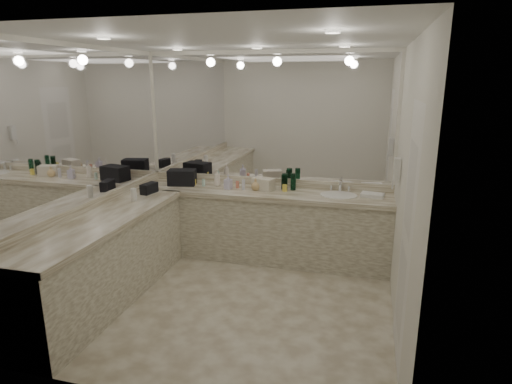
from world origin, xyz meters
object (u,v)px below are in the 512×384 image
(wall_phone, at_px, (397,170))
(soap_bottle_c, at_px, (256,184))
(cream_cosmetic_case, at_px, (263,184))
(black_toiletry_bag, at_px, (182,177))
(soap_bottle_a, at_px, (217,178))
(soap_bottle_b, at_px, (228,182))
(sink, at_px, (339,196))
(hand_towel, at_px, (372,195))

(wall_phone, distance_m, soap_bottle_c, 1.74)
(wall_phone, distance_m, cream_cosmetic_case, 1.68)
(black_toiletry_bag, distance_m, soap_bottle_a, 0.47)
(wall_phone, bearing_deg, soap_bottle_a, 164.78)
(cream_cosmetic_case, height_order, soap_bottle_a, soap_bottle_a)
(cream_cosmetic_case, distance_m, soap_bottle_c, 0.10)
(cream_cosmetic_case, distance_m, soap_bottle_b, 0.45)
(black_toiletry_bag, relative_size, soap_bottle_c, 2.33)
(sink, bearing_deg, wall_phone, -39.57)
(wall_phone, height_order, black_toiletry_bag, wall_phone)
(cream_cosmetic_case, bearing_deg, sink, 17.00)
(sink, relative_size, black_toiletry_bag, 1.25)
(cream_cosmetic_case, relative_size, hand_towel, 0.99)
(sink, xyz_separation_m, cream_cosmetic_case, (-0.94, 0.04, 0.08))
(soap_bottle_a, distance_m, soap_bottle_c, 0.56)
(sink, bearing_deg, cream_cosmetic_case, 177.70)
(soap_bottle_b, relative_size, soap_bottle_c, 1.23)
(hand_towel, height_order, soap_bottle_a, soap_bottle_a)
(sink, height_order, soap_bottle_c, soap_bottle_c)
(soap_bottle_c, bearing_deg, cream_cosmetic_case, 29.49)
(soap_bottle_a, height_order, soap_bottle_c, soap_bottle_a)
(sink, relative_size, cream_cosmetic_case, 1.70)
(wall_phone, xyz_separation_m, soap_bottle_a, (-2.18, 0.59, -0.34))
(sink, height_order, hand_towel, hand_towel)
(soap_bottle_a, bearing_deg, hand_towel, -1.51)
(soap_bottle_b, bearing_deg, wall_phone, -13.01)
(cream_cosmetic_case, relative_size, soap_bottle_b, 1.40)
(soap_bottle_b, xyz_separation_m, soap_bottle_c, (0.35, 0.03, -0.02))
(soap_bottle_c, bearing_deg, wall_phone, -16.64)
(wall_phone, distance_m, soap_bottle_b, 2.07)
(wall_phone, height_order, soap_bottle_a, wall_phone)
(sink, xyz_separation_m, black_toiletry_bag, (-2.04, 0.02, 0.11))
(soap_bottle_b, bearing_deg, sink, 1.70)
(black_toiletry_bag, relative_size, soap_bottle_a, 1.64)
(hand_towel, xyz_separation_m, soap_bottle_b, (-1.77, -0.08, 0.07))
(soap_bottle_c, bearing_deg, soap_bottle_b, -175.32)
(cream_cosmetic_case, bearing_deg, black_toiletry_bag, -159.84)
(sink, xyz_separation_m, soap_bottle_c, (-1.03, -0.01, 0.08))
(black_toiletry_bag, xyz_separation_m, soap_bottle_c, (1.01, -0.03, -0.03))
(wall_phone, height_order, soap_bottle_c, wall_phone)
(wall_phone, bearing_deg, soap_bottle_c, 163.36)
(soap_bottle_a, bearing_deg, soap_bottle_c, -10.88)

